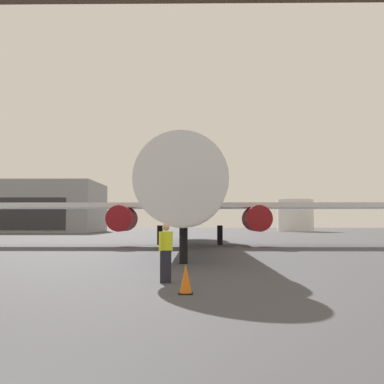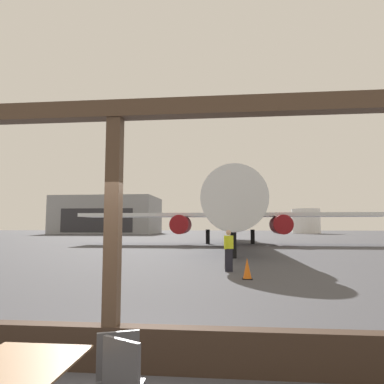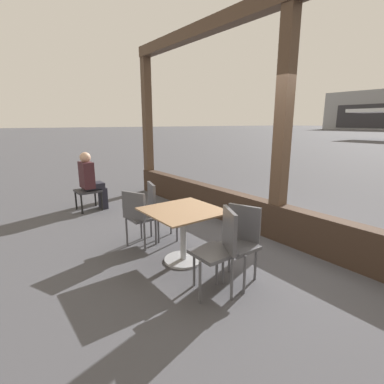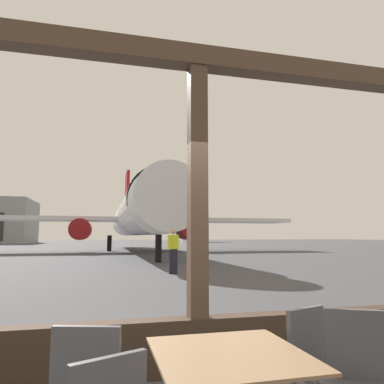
# 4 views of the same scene
# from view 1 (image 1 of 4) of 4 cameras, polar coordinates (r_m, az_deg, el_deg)

# --- Properties ---
(ground_plane) EXTENTS (220.00, 220.00, 0.00)m
(ground_plane) POSITION_cam_1_polar(r_m,az_deg,el_deg) (43.27, -2.78, -6.25)
(ground_plane) COLOR #424247
(airplane) EXTENTS (31.48, 35.15, 10.18)m
(airplane) POSITION_cam_1_polar(r_m,az_deg,el_deg) (33.29, -0.35, -1.20)
(airplane) COLOR silver
(airplane) RESTS_ON ground
(ground_crew_worker) EXTENTS (0.40, 0.47, 1.74)m
(ground_crew_worker) POSITION_cam_1_polar(r_m,az_deg,el_deg) (13.32, -3.36, -7.63)
(ground_crew_worker) COLOR black
(ground_crew_worker) RESTS_ON ground
(traffic_cone) EXTENTS (0.36, 0.36, 0.75)m
(traffic_cone) POSITION_cam_1_polar(r_m,az_deg,el_deg) (11.32, -0.81, -11.06)
(traffic_cone) COLOR orange
(traffic_cone) RESTS_ON ground
(distant_hangar) EXTENTS (25.05, 16.89, 9.40)m
(distant_hangar) POSITION_cam_1_polar(r_m,az_deg,el_deg) (91.01, -19.56, -1.85)
(distant_hangar) COLOR gray
(distant_hangar) RESTS_ON ground
(fuel_storage_tank) EXTENTS (7.25, 7.25, 6.40)m
(fuel_storage_tank) POSITION_cam_1_polar(r_m,az_deg,el_deg) (93.08, 13.02, -2.93)
(fuel_storage_tank) COLOR white
(fuel_storage_tank) RESTS_ON ground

